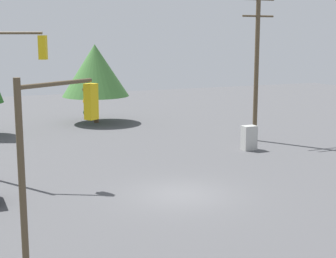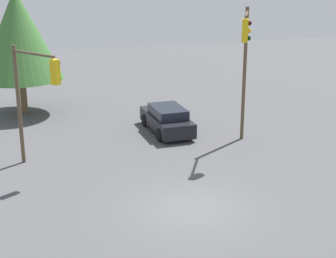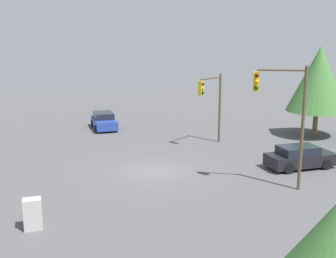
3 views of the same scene
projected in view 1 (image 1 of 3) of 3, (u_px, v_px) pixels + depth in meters
ground_plane at (180, 194)px, 21.51m from camera, size 80.00×80.00×0.00m
traffic_signal_main at (10, 80)px, 22.88m from camera, size 2.56×1.53×6.92m
traffic_signal_cross at (54, 141)px, 13.83m from camera, size 2.56×1.82×5.53m
utility_pole_tall at (257, 62)px, 31.89m from camera, size 2.20×0.28×9.34m
electrical_cabinet at (249, 138)px, 29.90m from camera, size 0.80×0.59×1.42m
tree_right at (95, 70)px, 38.84m from camera, size 5.06×5.06×5.95m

